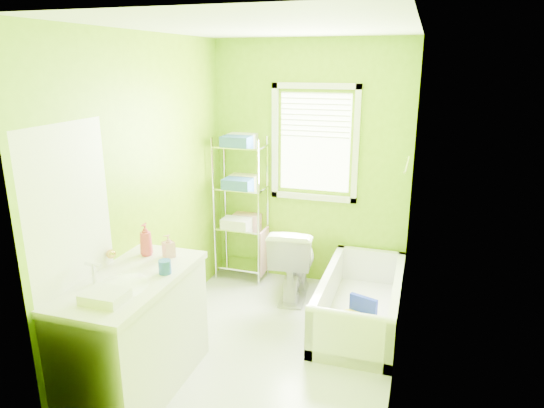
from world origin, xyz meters
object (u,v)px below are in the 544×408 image
(bathtub, at_px, (360,308))
(vanity, at_px, (135,331))
(toilet, at_px, (294,261))
(wire_shelf_unit, at_px, (242,193))

(bathtub, height_order, vanity, vanity)
(bathtub, bearing_deg, toilet, 153.51)
(vanity, height_order, wire_shelf_unit, wire_shelf_unit)
(toilet, height_order, vanity, vanity)
(wire_shelf_unit, bearing_deg, toilet, -22.69)
(toilet, bearing_deg, vanity, 62.43)
(vanity, relative_size, wire_shelf_unit, 0.75)
(bathtub, distance_m, toilet, 0.86)
(vanity, distance_m, wire_shelf_unit, 2.15)
(bathtub, xyz_separation_m, toilet, (-0.74, 0.37, 0.24))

